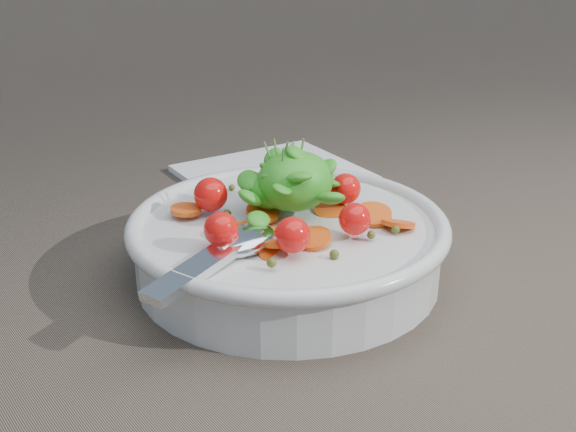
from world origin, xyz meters
TOP-DOWN VIEW (x-y plane):
  - ground at (0.00, 0.00)m, footprint 6.00×6.00m
  - bowl at (-0.03, 0.03)m, footprint 0.26×0.24m
  - napkin at (0.09, 0.21)m, footprint 0.18×0.16m

SIDE VIEW (x-z plane):
  - ground at x=0.00m, z-range 0.00..0.00m
  - napkin at x=0.09m, z-range 0.00..0.01m
  - bowl at x=-0.03m, z-range -0.02..0.08m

